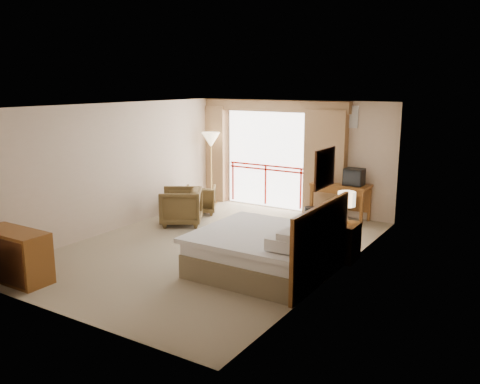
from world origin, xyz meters
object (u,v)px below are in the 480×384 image
Objects in this scene: side_table at (187,203)px; floor_lamp at (211,143)px; wastebasket at (310,214)px; nightstand at (344,242)px; bed at (267,250)px; table_lamp at (347,200)px; tv at (354,177)px; armchair_far at (201,213)px; desk at (342,191)px; armchair_near at (181,224)px; dresser at (15,256)px.

floor_lamp reaches higher than side_table.
nightstand is at bearing -52.76° from wastebasket.
table_lamp is (0.87, 1.30, 0.72)m from bed.
table_lamp reaches higher than tv.
tv is at bearing 166.73° from armchair_far.
armchair_far reaches higher than wastebasket.
desk is (-1.04, 2.57, 0.33)m from nightstand.
wastebasket is (-1.62, 2.08, -0.94)m from table_lamp.
nightstand is (0.87, 1.25, -0.04)m from bed.
desk is 3.73m from armchair_near.
bed reaches higher than armchair_near.
side_table reaches higher than wastebasket.
nightstand is 2.71m from tv.
tv is 0.85× the size of side_table.
dresser is (-3.06, -6.27, -0.25)m from desk.
table_lamp is at bearing 130.59° from armchair_far.
bed is 5.00× the size of tv.
side_table is at bearing 174.15° from armchair_near.
floor_lamp is (-3.47, -0.25, 0.94)m from desk.
tv reaches higher than wastebasket.
armchair_near is 4.03m from dresser.
side_table is at bearing -151.11° from desk.
nightstand is at bearing -11.67° from side_table.
side_table is (-0.04, -0.48, 0.34)m from armchair_far.
nightstand reaches higher than armchair_far.
nightstand is 4.29m from side_table.
table_lamp is at bearing 43.50° from dresser.
desk is at bearing 92.50° from bed.
floor_lamp is at bearing 135.55° from bed.
armchair_near reaches higher than wastebasket.
table_lamp is 0.42× the size of desk.
dresser is at bearing -115.47° from desk.
table_lamp is 0.30× the size of floor_lamp.
tv reaches higher than dresser.
armchair_near is (-3.92, 0.30, -0.33)m from nightstand.
tv is (-0.74, 2.51, 0.70)m from nightstand.
tv reaches higher than armchair_near.
nightstand is 1.58× the size of tv.
desk is 0.70× the size of floor_lamp.
table_lamp is 4.08m from armchair_near.
table_lamp is 2.57m from tv.
tv is (0.30, -0.06, 0.38)m from desk.
table_lamp is 1.77× the size of wastebasket.
desk is at bearing 4.14° from floor_lamp.
floor_lamp is (-4.51, 2.27, 0.50)m from table_lamp.
armchair_near is (-3.92, 0.25, -1.10)m from table_lamp.
desk is at bearing 37.11° from wastebasket.
dresser reaches higher than armchair_near.
wastebasket is at bearing 165.14° from armchair_far.
side_table is 4.57m from dresser.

